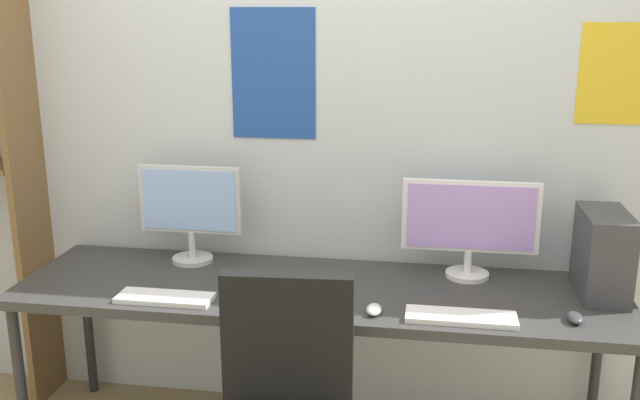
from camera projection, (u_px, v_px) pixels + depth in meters
wall_back at (333, 132)px, 3.10m from camera, size 4.85×0.11×2.60m
desk at (318, 298)px, 2.86m from camera, size 2.45×0.68×0.74m
monitor_left at (190, 208)px, 3.08m from camera, size 0.45×0.18×0.43m
monitor_right at (470, 223)px, 2.90m from camera, size 0.56×0.18×0.41m
pc_tower at (603, 254)px, 2.73m from camera, size 0.17×0.34×0.33m
keyboard_left at (165, 298)px, 2.71m from camera, size 0.37×0.13×0.02m
keyboard_right at (461, 317)px, 2.54m from camera, size 0.40×0.13×0.02m
mouse_left_side at (374, 310)px, 2.59m from camera, size 0.06×0.10×0.03m
mouse_right_side at (575, 318)px, 2.52m from camera, size 0.06×0.10×0.03m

